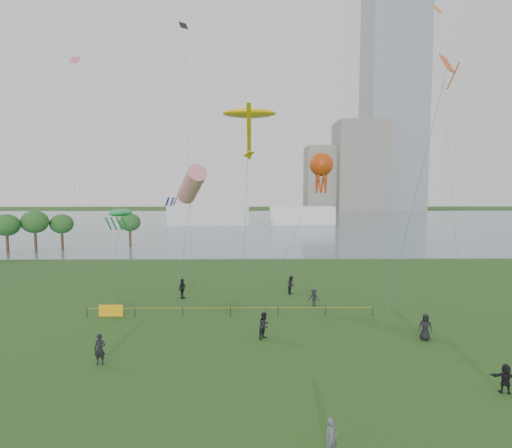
{
  "coord_description": "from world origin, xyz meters",
  "views": [
    {
      "loc": [
        -0.39,
        -22.98,
        10.98
      ],
      "look_at": [
        0.0,
        10.0,
        8.0
      ],
      "focal_mm": 30.0,
      "sensor_mm": 36.0,
      "label": 1
    }
  ],
  "objects_px": {
    "fence": "(157,310)",
    "kite_octopus": "(321,165)",
    "kite_stingray": "(249,114)",
    "kite_flyer": "(331,438)"
  },
  "relations": [
    {
      "from": "kite_flyer",
      "to": "kite_octopus",
      "type": "xyz_separation_m",
      "value": [
        3.8,
        26.66,
        12.2
      ]
    },
    {
      "from": "fence",
      "to": "kite_octopus",
      "type": "distance_m",
      "value": 21.0
    },
    {
      "from": "kite_stingray",
      "to": "kite_octopus",
      "type": "distance_m",
      "value": 8.74
    },
    {
      "from": "kite_stingray",
      "to": "kite_flyer",
      "type": "bearing_deg",
      "value": -62.92
    },
    {
      "from": "kite_flyer",
      "to": "kite_stingray",
      "type": "bearing_deg",
      "value": 67.65
    },
    {
      "from": "kite_stingray",
      "to": "kite_octopus",
      "type": "bearing_deg",
      "value": 25.87
    },
    {
      "from": "fence",
      "to": "kite_stingray",
      "type": "height_order",
      "value": "kite_stingray"
    },
    {
      "from": "kite_flyer",
      "to": "kite_octopus",
      "type": "distance_m",
      "value": 29.57
    },
    {
      "from": "fence",
      "to": "kite_stingray",
      "type": "distance_m",
      "value": 20.28
    },
    {
      "from": "fence",
      "to": "kite_octopus",
      "type": "relative_size",
      "value": 1.69
    }
  ]
}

